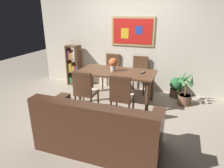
{
  "coord_description": "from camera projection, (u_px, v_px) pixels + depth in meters",
  "views": [
    {
      "loc": [
        1.25,
        -3.43,
        1.95
      ],
      "look_at": [
        0.05,
        -0.04,
        0.65
      ],
      "focal_mm": 31.83,
      "sensor_mm": 36.0,
      "label": 1
    }
  ],
  "objects": [
    {
      "name": "ground_plane",
      "position": [
        110.0,
        113.0,
        4.09
      ],
      "size": [
        12.0,
        12.0,
        0.0
      ],
      "primitive_type": "plane",
      "color": "tan"
    },
    {
      "name": "dining_chair_far_left",
      "position": [
        112.0,
        69.0,
        5.29
      ],
      "size": [
        0.4,
        0.41,
        0.91
      ],
      "color": "brown",
      "rests_on": "ground_plane"
    },
    {
      "name": "wall_back_with_painting",
      "position": [
        131.0,
        39.0,
        5.05
      ],
      "size": [
        5.2,
        0.14,
        2.6
      ],
      "color": "beige",
      "rests_on": "ground_plane"
    },
    {
      "name": "dining_chair_near_right",
      "position": [
        121.0,
        95.0,
        3.62
      ],
      "size": [
        0.4,
        0.41,
        0.91
      ],
      "color": "brown",
      "rests_on": "ground_plane"
    },
    {
      "name": "bookshelf",
      "position": [
        74.0,
        67.0,
        5.58
      ],
      "size": [
        0.36,
        0.28,
        1.1
      ],
      "color": "brown",
      "rests_on": "ground_plane"
    },
    {
      "name": "dining_chair_far_right",
      "position": [
        139.0,
        72.0,
        5.01
      ],
      "size": [
        0.4,
        0.41,
        0.91
      ],
      "color": "brown",
      "rests_on": "ground_plane"
    },
    {
      "name": "flower_vase",
      "position": [
        113.0,
        64.0,
        4.35
      ],
      "size": [
        0.19,
        0.18,
        0.29
      ],
      "color": "beige",
      "rests_on": "dining_table"
    },
    {
      "name": "leather_couch",
      "position": [
        99.0,
        130.0,
        2.92
      ],
      "size": [
        1.8,
        0.84,
        0.84
      ],
      "color": "#472819",
      "rests_on": "ground_plane"
    },
    {
      "name": "dining_chair_near_left",
      "position": [
        85.0,
        89.0,
        3.86
      ],
      "size": [
        0.4,
        0.41,
        0.91
      ],
      "color": "brown",
      "rests_on": "ground_plane"
    },
    {
      "name": "tv_remote",
      "position": [
        143.0,
        73.0,
        4.25
      ],
      "size": [
        0.09,
        0.16,
        0.02
      ],
      "color": "black",
      "rests_on": "dining_table"
    },
    {
      "name": "dining_table",
      "position": [
        116.0,
        75.0,
        4.41
      ],
      "size": [
        1.69,
        0.83,
        0.72
      ],
      "color": "brown",
      "rests_on": "ground_plane"
    },
    {
      "name": "potted_ivy",
      "position": [
        176.0,
        87.0,
        4.79
      ],
      "size": [
        0.31,
        0.31,
        0.54
      ],
      "color": "brown",
      "rests_on": "ground_plane"
    },
    {
      "name": "potted_palm",
      "position": [
        185.0,
        93.0,
        4.39
      ],
      "size": [
        0.39,
        0.41,
        0.75
      ],
      "color": "brown",
      "rests_on": "ground_plane"
    }
  ]
}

